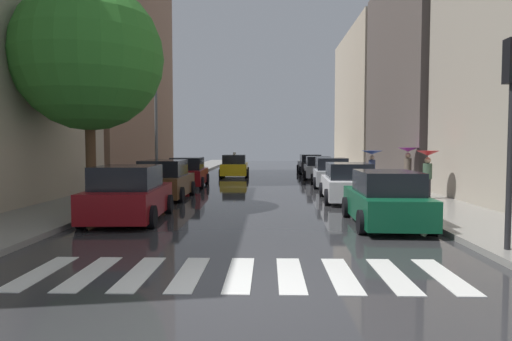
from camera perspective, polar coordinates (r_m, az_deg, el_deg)
The scene contains 21 objects.
ground_plane at distance 30.81m, azimuth 0.63°, elevation -1.09°, with size 28.00×72.00×0.04m, color #2F2F31.
sidewalk_left at distance 31.59m, azimuth -11.24°, elevation -0.87°, with size 3.00×72.00×0.15m, color gray.
sidewalk_right at distance 31.38m, azimuth 12.59°, elevation -0.91°, with size 3.00×72.00×0.15m, color gray.
crosswalk_stripes at distance 8.11m, azimuth -2.10°, elevation -13.18°, with size 7.65×2.20×0.01m.
building_left_mid at distance 34.77m, azimuth -18.76°, elevation 18.05°, with size 6.00×15.96×22.58m, color #8C6B56.
building_right_mid at distance 30.42m, azimuth 22.17°, elevation 10.98°, with size 6.00×12.03×13.05m, color #564C47.
building_right_far at distance 44.18m, azimuth 15.49°, elevation 8.59°, with size 6.00×15.45×13.04m, color #B2A38C.
parked_car_left_nearest at distance 14.08m, azimuth -16.07°, elevation -3.04°, with size 2.32×4.17×1.69m.
parked_car_left_second at distance 19.52m, azimuth -11.69°, elevation -1.29°, with size 2.17×4.30×1.67m.
parked_car_left_third at distance 25.01m, azimuth -8.75°, elevation -0.32°, with size 2.18×4.27×1.64m.
parked_car_right_nearest at distance 13.26m, azimuth 16.31°, elevation -3.64°, with size 2.11×4.31×1.57m.
parked_car_right_second at distance 18.67m, azimuth 11.70°, elevation -1.61°, with size 2.26×4.51×1.58m.
parked_car_right_third at distance 24.93m, azimuth 9.59°, elevation -0.35°, with size 2.20×4.34×1.63m.
parked_car_right_fourth at distance 30.99m, azimuth 7.94°, elevation 0.30°, with size 2.13×4.47×1.55m.
parked_car_right_fifth at distance 37.13m, azimuth 6.95°, elevation 0.79°, with size 2.00×4.68×1.56m.
taxi_midroad at distance 32.75m, azimuth -2.78°, elevation 0.54°, with size 2.16×4.44×1.81m.
pedestrian_foreground at distance 25.29m, azimuth 14.70°, elevation 1.50°, with size 1.16×1.16×1.87m.
pedestrian_near_tree at distance 23.38m, azimuth 18.95°, elevation 1.45°, with size 1.02×1.02×2.05m.
pedestrian_by_kerb at distance 19.19m, azimuth 21.21°, elevation 0.68°, with size 0.91×0.91×1.94m.
street_tree_left at distance 17.39m, azimuth -20.72°, elevation 13.52°, with size 5.28×5.28×7.96m.
lamp_post_left at distance 24.67m, azimuth -12.75°, elevation 7.54°, with size 0.60×0.28×7.01m.
Camera 1 is at (0.50, -6.72, 2.29)m, focal length 31.09 mm.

